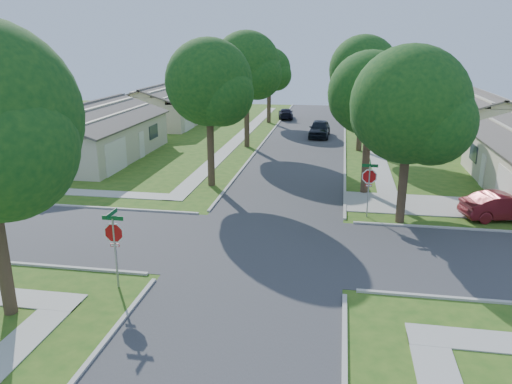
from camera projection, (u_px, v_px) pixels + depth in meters
The scene contains 20 objects.
ground at pixel (263, 246), 22.18m from camera, with size 100.00×100.00×0.00m, color #2A5517.
road_ns at pixel (263, 246), 22.18m from camera, with size 7.00×100.00×0.02m, color #333335.
sidewalk_ne at pixel (373, 139), 45.69m from camera, with size 1.20×40.00×0.04m, color #9E9B91.
sidewalk_nw at pixel (242, 135), 47.66m from camera, with size 1.20×40.00×0.04m, color #9E9B91.
driveway at pixel (424, 205), 27.59m from camera, with size 8.80×3.60×0.05m, color #9E9B91.
stop_sign_sw at pixel (114, 236), 17.91m from camera, with size 1.05×0.80×2.98m.
stop_sign_ne at pixel (369, 179), 25.25m from camera, with size 1.05×0.80×2.98m.
tree_e_near at pixel (371, 97), 28.24m from camera, with size 4.97×4.80×8.28m.
tree_e_mid at pixel (364, 73), 39.37m from camera, with size 5.59×5.40×9.21m.
tree_e_far at pixel (359, 68), 51.70m from camera, with size 5.17×5.00×8.72m.
tree_w_near at pixel (210, 86), 29.62m from camera, with size 5.38×5.20×8.97m.
tree_w_mid at pixel (247, 69), 40.82m from camera, with size 5.80×5.60×9.56m.
tree_w_far at pixel (270, 71), 53.36m from camera, with size 4.76×4.60×8.04m.
tree_ne_corner at pixel (411, 110), 23.48m from camera, with size 5.80×5.60×8.66m.
house_ne_far at pixel (480, 121), 46.48m from camera, with size 8.42×13.60×4.23m.
house_nw_near at pixel (89, 138), 38.44m from camera, with size 8.42×13.60×4.23m.
house_nw_far at pixel (164, 109), 54.46m from camera, with size 8.42×13.60×4.23m.
car_driveway at pixel (503, 206), 25.31m from camera, with size 1.46×4.18×1.38m, color maroon.
car_curb_east at pixel (320, 129), 46.74m from camera, with size 1.85×4.60×1.57m, color black.
car_curb_west at pixel (286, 113), 57.62m from camera, with size 1.65×4.05×1.17m, color black.
Camera 1 is at (3.14, -20.26, 8.80)m, focal length 35.00 mm.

